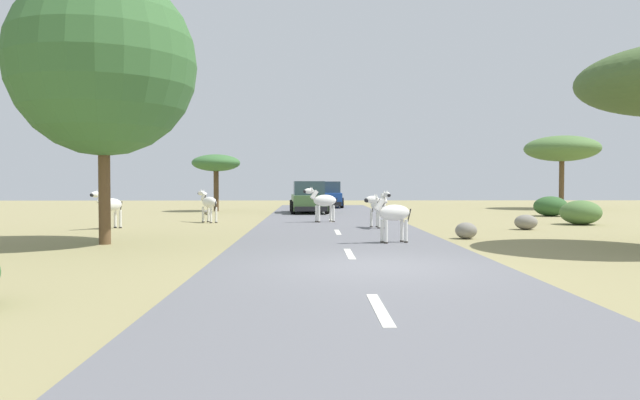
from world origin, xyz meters
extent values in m
plane|color=#8E8456|center=(0.00, 0.00, 0.00)|extent=(90.00, 90.00, 0.00)
cube|color=slate|center=(-0.40, 0.00, 0.03)|extent=(6.00, 64.00, 0.05)
cube|color=silver|center=(-0.40, -4.00, 0.05)|extent=(0.16, 2.00, 0.01)
cube|color=silver|center=(-0.40, 2.00, 0.05)|extent=(0.16, 2.00, 0.01)
cube|color=silver|center=(-0.40, 8.00, 0.05)|extent=(0.16, 2.00, 0.01)
cube|color=silver|center=(-0.40, 14.00, 0.05)|extent=(0.16, 2.00, 0.01)
cube|color=silver|center=(-0.40, 20.00, 0.05)|extent=(0.16, 2.00, 0.01)
cube|color=silver|center=(-0.40, 26.00, 0.05)|extent=(0.16, 2.00, 0.01)
ellipsoid|color=silver|center=(1.18, 9.92, 0.90)|extent=(0.69, 1.04, 0.46)
cylinder|color=silver|center=(1.17, 9.58, 0.38)|extent=(0.12, 0.12, 0.66)
cylinder|color=#28231E|center=(1.17, 9.58, 0.07)|extent=(0.14, 0.14, 0.04)
cylinder|color=silver|center=(1.40, 9.66, 0.38)|extent=(0.12, 0.12, 0.66)
cylinder|color=#28231E|center=(1.40, 9.66, 0.07)|extent=(0.14, 0.14, 0.04)
cylinder|color=silver|center=(0.95, 10.17, 0.38)|extent=(0.12, 0.12, 0.66)
cylinder|color=#28231E|center=(0.95, 10.17, 0.07)|extent=(0.14, 0.14, 0.04)
cylinder|color=silver|center=(1.18, 10.25, 0.38)|extent=(0.12, 0.12, 0.66)
cylinder|color=#28231E|center=(1.18, 10.25, 0.07)|extent=(0.14, 0.14, 0.04)
cylinder|color=silver|center=(1.34, 9.48, 1.13)|extent=(0.28, 0.38, 0.39)
cube|color=black|center=(1.34, 9.48, 1.21)|extent=(0.14, 0.31, 0.27)
ellipsoid|color=silver|center=(1.41, 9.27, 1.28)|extent=(0.31, 0.45, 0.21)
ellipsoid|color=black|center=(1.47, 9.11, 1.26)|extent=(0.17, 0.18, 0.13)
cone|color=silver|center=(1.32, 9.35, 1.38)|extent=(0.10, 0.10, 0.12)
cone|color=silver|center=(1.44, 9.39, 1.38)|extent=(0.10, 0.10, 0.12)
cylinder|color=black|center=(1.01, 10.37, 0.81)|extent=(0.08, 0.14, 0.39)
ellipsoid|color=silver|center=(1.00, 4.53, 0.88)|extent=(1.01, 0.67, 0.44)
cylinder|color=silver|center=(0.67, 4.54, 0.37)|extent=(0.12, 0.12, 0.64)
cylinder|color=#28231E|center=(0.67, 4.54, 0.07)|extent=(0.14, 0.14, 0.04)
cylinder|color=silver|center=(0.75, 4.31, 0.37)|extent=(0.12, 0.12, 0.64)
cylinder|color=#28231E|center=(0.75, 4.31, 0.07)|extent=(0.14, 0.14, 0.04)
cylinder|color=silver|center=(1.25, 4.74, 0.37)|extent=(0.12, 0.12, 0.64)
cylinder|color=#28231E|center=(1.25, 4.74, 0.07)|extent=(0.14, 0.14, 0.04)
cylinder|color=silver|center=(1.33, 4.52, 0.37)|extent=(0.12, 0.12, 0.64)
cylinder|color=#28231E|center=(1.33, 4.52, 0.07)|extent=(0.14, 0.14, 0.04)
cylinder|color=silver|center=(0.58, 4.38, 1.11)|extent=(0.37, 0.27, 0.38)
cube|color=black|center=(0.58, 4.38, 1.18)|extent=(0.30, 0.14, 0.26)
ellipsoid|color=silver|center=(0.37, 4.30, 1.25)|extent=(0.44, 0.30, 0.20)
ellipsoid|color=black|center=(0.22, 4.25, 1.23)|extent=(0.18, 0.16, 0.12)
cone|color=silver|center=(0.45, 4.39, 1.35)|extent=(0.10, 0.10, 0.12)
cone|color=silver|center=(0.49, 4.28, 1.35)|extent=(0.10, 0.10, 0.12)
cylinder|color=black|center=(1.45, 4.68, 0.79)|extent=(0.14, 0.08, 0.38)
ellipsoid|color=silver|center=(-5.62, 13.54, 0.87)|extent=(0.94, 1.01, 0.47)
cylinder|color=silver|center=(-5.73, 13.86, 0.34)|extent=(0.14, 0.14, 0.67)
cylinder|color=#28231E|center=(-5.73, 13.86, 0.02)|extent=(0.16, 0.16, 0.04)
cylinder|color=silver|center=(-5.93, 13.70, 0.34)|extent=(0.14, 0.14, 0.67)
cylinder|color=#28231E|center=(-5.93, 13.70, 0.02)|extent=(0.16, 0.16, 0.04)
cylinder|color=silver|center=(-5.32, 13.37, 0.34)|extent=(0.14, 0.14, 0.67)
cylinder|color=#28231E|center=(-5.32, 13.37, 0.02)|extent=(0.16, 0.16, 0.04)
cylinder|color=silver|center=(-5.51, 13.21, 0.34)|extent=(0.14, 0.14, 0.67)
cylinder|color=#28231E|center=(-5.51, 13.21, 0.02)|extent=(0.16, 0.16, 0.04)
cylinder|color=silver|center=(-5.93, 13.90, 1.11)|extent=(0.36, 0.39, 0.40)
cube|color=black|center=(-5.93, 13.90, 1.19)|extent=(0.24, 0.27, 0.27)
ellipsoid|color=silver|center=(-6.08, 14.08, 1.26)|extent=(0.41, 0.44, 0.22)
ellipsoid|color=black|center=(-6.19, 14.21, 1.24)|extent=(0.19, 0.20, 0.13)
cone|color=silver|center=(-5.96, 14.03, 1.36)|extent=(0.11, 0.11, 0.13)
cone|color=silver|center=(-6.05, 13.95, 1.36)|extent=(0.11, 0.11, 0.13)
cylinder|color=black|center=(-5.30, 13.16, 0.78)|extent=(0.12, 0.13, 0.40)
ellipsoid|color=silver|center=(-8.71, 10.27, 0.89)|extent=(0.81, 1.08, 0.48)
cylinder|color=silver|center=(-8.97, 10.04, 0.34)|extent=(0.14, 0.14, 0.69)
cylinder|color=#28231E|center=(-8.97, 10.04, 0.02)|extent=(0.16, 0.16, 0.05)
cylinder|color=silver|center=(-8.74, 9.92, 0.34)|extent=(0.14, 0.14, 0.69)
cylinder|color=#28231E|center=(-8.74, 9.92, 0.02)|extent=(0.16, 0.16, 0.05)
cylinder|color=silver|center=(-8.67, 10.62, 0.34)|extent=(0.14, 0.14, 0.69)
cylinder|color=#28231E|center=(-8.67, 10.62, 0.02)|extent=(0.16, 0.16, 0.05)
cylinder|color=silver|center=(-8.44, 10.51, 0.34)|extent=(0.14, 0.14, 0.69)
cylinder|color=#28231E|center=(-8.44, 10.51, 0.02)|extent=(0.16, 0.16, 0.05)
cylinder|color=silver|center=(-8.92, 9.84, 1.13)|extent=(0.33, 0.40, 0.40)
cube|color=black|center=(-8.92, 9.84, 1.22)|extent=(0.18, 0.31, 0.28)
ellipsoid|color=silver|center=(-9.03, 9.63, 1.28)|extent=(0.36, 0.47, 0.22)
ellipsoid|color=black|center=(-9.11, 9.47, 1.27)|extent=(0.18, 0.20, 0.13)
cone|color=silver|center=(-9.04, 9.76, 1.39)|extent=(0.11, 0.11, 0.13)
cone|color=silver|center=(-8.92, 9.70, 1.39)|extent=(0.11, 0.11, 0.13)
cylinder|color=black|center=(-8.48, 10.72, 0.80)|extent=(0.10, 0.14, 0.41)
ellipsoid|color=silver|center=(-0.70, 13.10, 0.96)|extent=(1.11, 0.79, 0.49)
cylinder|color=silver|center=(-1.06, 13.09, 0.40)|extent=(0.14, 0.14, 0.70)
cylinder|color=#28231E|center=(-1.06, 13.09, 0.07)|extent=(0.16, 0.16, 0.05)
cylinder|color=silver|center=(-0.96, 12.85, 0.40)|extent=(0.14, 0.14, 0.70)
cylinder|color=#28231E|center=(-0.96, 12.85, 0.07)|extent=(0.16, 0.16, 0.05)
cylinder|color=silver|center=(-0.44, 13.36, 0.40)|extent=(0.14, 0.14, 0.70)
cylinder|color=#28231E|center=(-0.44, 13.36, 0.07)|extent=(0.16, 0.16, 0.05)
cylinder|color=silver|center=(-0.34, 13.12, 0.40)|extent=(0.14, 0.14, 0.70)
cylinder|color=#28231E|center=(-0.34, 13.12, 0.07)|extent=(0.16, 0.16, 0.05)
cylinder|color=silver|center=(-1.15, 12.91, 1.21)|extent=(0.41, 0.32, 0.41)
cube|color=black|center=(-1.15, 12.91, 1.29)|extent=(0.33, 0.17, 0.28)
ellipsoid|color=silver|center=(-1.37, 12.81, 1.36)|extent=(0.49, 0.35, 0.22)
ellipsoid|color=black|center=(-1.54, 12.74, 1.34)|extent=(0.20, 0.18, 0.13)
cone|color=silver|center=(-1.30, 12.92, 1.47)|extent=(0.11, 0.11, 0.13)
cone|color=silver|center=(-1.24, 12.80, 1.47)|extent=(0.11, 0.11, 0.13)
cylinder|color=black|center=(-0.23, 13.31, 0.86)|extent=(0.15, 0.09, 0.42)
cube|color=#1E479E|center=(-0.13, 28.16, 0.63)|extent=(1.86, 4.23, 0.80)
cube|color=#334751|center=(-0.13, 28.36, 1.41)|extent=(1.67, 2.22, 0.76)
cube|color=black|center=(-0.17, 26.00, 0.36)|extent=(1.71, 0.18, 0.24)
cylinder|color=black|center=(-1.05, 26.83, 0.39)|extent=(0.23, 0.68, 0.68)
cylinder|color=black|center=(0.75, 26.80, 0.39)|extent=(0.23, 0.68, 0.68)
cylinder|color=black|center=(-1.01, 29.53, 0.39)|extent=(0.23, 0.68, 0.68)
cylinder|color=black|center=(0.78, 29.50, 0.39)|extent=(0.23, 0.68, 0.68)
cube|color=#476B38|center=(-1.41, 20.78, 0.63)|extent=(2.04, 4.30, 0.80)
cube|color=#334751|center=(-1.42, 20.98, 1.41)|extent=(1.77, 2.29, 0.76)
cube|color=black|center=(-1.28, 18.62, 0.36)|extent=(1.72, 0.26, 0.24)
cylinder|color=black|center=(-2.23, 19.38, 0.39)|extent=(0.26, 0.69, 0.68)
cylinder|color=black|center=(-0.43, 19.48, 0.39)|extent=(0.26, 0.69, 0.68)
cylinder|color=black|center=(-2.39, 22.07, 0.39)|extent=(0.26, 0.69, 0.68)
cylinder|color=black|center=(-0.59, 22.18, 0.39)|extent=(0.26, 0.69, 0.68)
cylinder|color=#4C3823|center=(-6.95, 23.62, 1.20)|extent=(0.30, 0.30, 2.39)
ellipsoid|color=#386633|center=(-6.95, 23.62, 2.89)|extent=(2.87, 2.87, 1.00)
cylinder|color=brown|center=(-7.00, 4.72, 1.47)|extent=(0.32, 0.32, 2.95)
sphere|color=#386633|center=(-7.00, 4.72, 4.98)|extent=(5.08, 5.08, 5.08)
cylinder|color=brown|center=(15.10, 26.57, 1.55)|extent=(0.32, 0.32, 3.10)
ellipsoid|color=#4C7038|center=(15.10, 26.57, 3.94)|extent=(4.76, 4.76, 1.67)
ellipsoid|color=#4C7038|center=(9.70, 12.11, 0.50)|extent=(1.65, 1.49, 0.99)
ellipsoid|color=#2D5628|center=(10.95, 18.17, 0.51)|extent=(1.69, 1.52, 1.02)
ellipsoid|color=gray|center=(3.43, 6.14, 0.25)|extent=(0.66, 0.61, 0.50)
ellipsoid|color=gray|center=(6.53, 9.59, 0.27)|extent=(0.83, 0.66, 0.55)
ellipsoid|color=gray|center=(4.13, 9.03, 0.12)|extent=(0.39, 0.41, 0.23)
ellipsoid|color=gray|center=(-6.80, 19.84, 0.13)|extent=(0.50, 0.35, 0.26)
camera|label=1|loc=(-1.30, -11.64, 1.71)|focal=33.07mm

